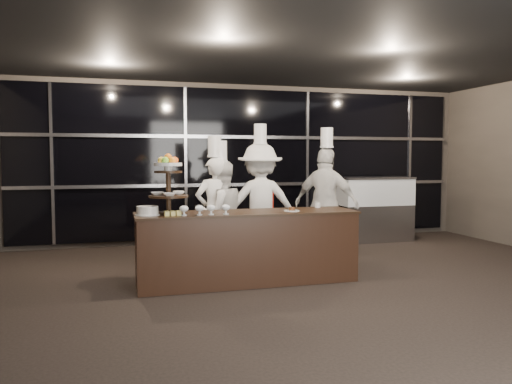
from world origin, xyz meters
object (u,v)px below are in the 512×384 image
object	(u,v)px
chef_c	(260,203)
display_stand	(168,180)
buffet_counter	(247,247)
layer_cake	(147,211)
display_case	(374,206)
chef_d	(326,203)
chef_b	(221,213)
chef_a	(215,210)

from	to	relation	value
chef_c	display_stand	bearing A→B (deg)	-143.59
buffet_counter	layer_cake	xyz separation A→B (m)	(-1.26, -0.05, 0.51)
display_case	chef_d	size ratio (longest dim) A/B	0.69
layer_cake	chef_b	xyz separation A→B (m)	(1.12, 1.06, -0.18)
layer_cake	chef_d	size ratio (longest dim) A/B	0.14
display_stand	buffet_counter	bearing A→B (deg)	0.01
buffet_counter	chef_d	world-z (taller)	chef_d
buffet_counter	chef_b	distance (m)	1.07
display_stand	display_case	distance (m)	4.89
chef_b	chef_d	size ratio (longest dim) A/B	0.90
buffet_counter	chef_b	world-z (taller)	chef_b
chef_b	layer_cake	bearing A→B (deg)	-136.59
chef_b	chef_c	distance (m)	0.65
buffet_counter	display_stand	bearing A→B (deg)	-179.99
chef_b	chef_d	distance (m)	1.67
buffet_counter	layer_cake	bearing A→B (deg)	-177.72
buffet_counter	layer_cake	distance (m)	1.36
buffet_counter	chef_b	bearing A→B (deg)	97.87
buffet_counter	chef_c	distance (m)	1.29
chef_a	chef_c	world-z (taller)	chef_c
chef_a	chef_b	xyz separation A→B (m)	(0.09, 0.01, -0.05)
buffet_counter	display_case	size ratio (longest dim) A/B	1.99
buffet_counter	chef_c	xyz separation A→B (m)	(0.49, 1.10, 0.45)
layer_cake	display_stand	bearing A→B (deg)	10.94
buffet_counter	display_case	distance (m)	4.02
display_stand	display_case	bearing A→B (deg)	30.39
chef_d	display_case	bearing A→B (deg)	41.59
display_case	chef_a	distance (m)	3.72
chef_d	chef_a	bearing A→B (deg)	179.58
display_stand	chef_a	bearing A→B (deg)	52.34
buffet_counter	chef_c	bearing A→B (deg)	65.92
chef_b	chef_d	world-z (taller)	chef_d
chef_b	chef_d	bearing A→B (deg)	-0.86
chef_d	chef_b	bearing A→B (deg)	179.14
display_stand	chef_c	distance (m)	1.90
buffet_counter	display_stand	size ratio (longest dim) A/B	3.81
layer_cake	display_case	size ratio (longest dim) A/B	0.21
chef_c	chef_d	world-z (taller)	chef_c
chef_c	chef_d	xyz separation A→B (m)	(1.04, -0.12, -0.02)
display_stand	layer_cake	xyz separation A→B (m)	(-0.26, -0.05, -0.37)
layer_cake	display_case	distance (m)	5.11
layer_cake	chef_b	distance (m)	1.55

